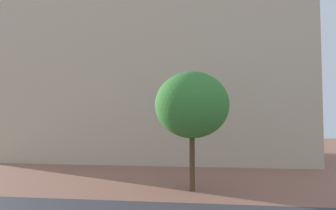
% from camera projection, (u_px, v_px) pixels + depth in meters
% --- Properties ---
extents(landmark_building, '(28.84, 15.34, 29.26)m').
position_uv_depth(landmark_building, '(156.00, 73.00, 33.26)').
color(landmark_building, beige).
rests_on(landmark_building, ground_plane).
extents(tree_curb_far, '(4.02, 4.02, 6.43)m').
position_uv_depth(tree_curb_far, '(192.00, 105.00, 16.50)').
color(tree_curb_far, '#4C3823').
rests_on(tree_curb_far, ground_plane).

